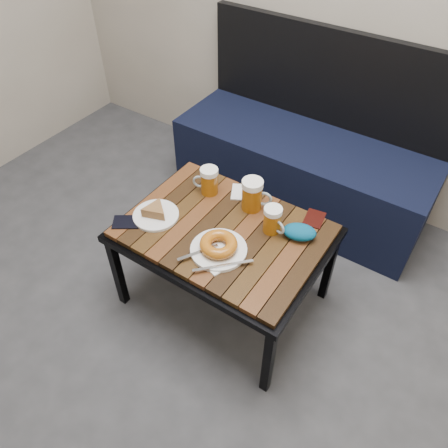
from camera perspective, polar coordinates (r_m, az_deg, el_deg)
The scene contains 12 objects.
bench at distance 2.50m, azimuth 10.29°, elevation 7.70°, with size 1.40×0.50×0.95m.
cafe_table at distance 1.82m, azimuth 0.00°, elevation -1.62°, with size 0.84×0.62×0.47m.
beer_mug_left at distance 1.93m, azimuth -2.00°, elevation 5.66°, with size 0.12×0.10×0.13m.
beer_mug_centre at distance 1.84m, azimuth 3.77°, elevation 3.83°, with size 0.14×0.11×0.15m.
beer_mug_right at distance 1.76m, azimuth 6.38°, elevation 0.54°, with size 0.11×0.09×0.12m.
plate_pie at distance 1.85m, azimuth -8.92°, elevation 1.47°, with size 0.19×0.19×0.05m.
plate_bagel at distance 1.69m, azimuth -0.72°, elevation -2.98°, with size 0.26×0.26×0.06m.
napkin_left at distance 1.96m, azimuth 2.60°, elevation 4.15°, with size 0.15×0.15×0.01m.
napkin_right at distance 1.67m, azimuth -1.06°, elevation -4.77°, with size 0.15×0.13×0.01m.
passport_navy at distance 1.86m, azimuth -12.65°, elevation 0.26°, with size 0.08×0.11×0.01m, color black.
passport_burgundy at distance 1.87m, azimuth 11.71°, elevation 0.69°, with size 0.08×0.11×0.01m, color black.
knit_pouch at distance 1.77m, azimuth 9.84°, elevation -1.03°, with size 0.13×0.09×0.06m, color navy.
Camera 1 is at (0.52, -0.13, 1.74)m, focal length 35.00 mm.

